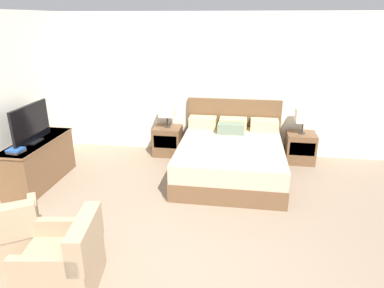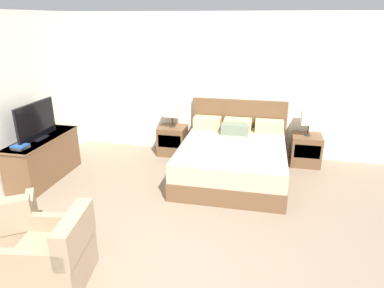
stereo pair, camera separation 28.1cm
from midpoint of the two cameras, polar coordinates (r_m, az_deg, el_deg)
ground_plane at (r=3.63m, az=-4.09°, el=-22.81°), size 11.23×11.23×0.00m
wall_back at (r=6.46m, az=4.97°, el=9.68°), size 6.65×0.06×2.59m
wall_left at (r=5.55m, az=-28.10°, el=5.59°), size 0.06×5.54×2.59m
bed at (r=5.70m, az=8.21°, el=-2.30°), size 1.74×2.07×1.07m
nightstand_left at (r=6.56m, az=-2.04°, el=0.62°), size 0.51×0.46×0.54m
nightstand_right at (r=6.44m, az=19.61°, el=-0.95°), size 0.51×0.46×0.54m
table_lamp_left at (r=6.38m, az=-2.10°, el=5.69°), size 0.28×0.28×0.45m
table_lamp_right at (r=6.27m, az=20.25°, el=4.16°), size 0.28×0.28×0.45m
dresser at (r=5.92m, az=-22.22°, el=-2.19°), size 0.48×1.40×0.71m
tv at (r=5.69m, az=-23.27°, el=3.44°), size 0.18×0.89×0.57m
book_red_cover at (r=5.43m, az=-25.37°, el=-0.56°), size 0.21×0.22×0.03m
book_blue_cover at (r=5.43m, az=-25.45°, el=-0.28°), size 0.20×0.19×0.03m
armchair_by_window at (r=4.32m, az=-27.31°, el=-12.75°), size 0.95×0.95×0.76m
armchair_companion at (r=3.70m, az=-19.75°, el=-17.45°), size 0.78×0.78×0.76m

